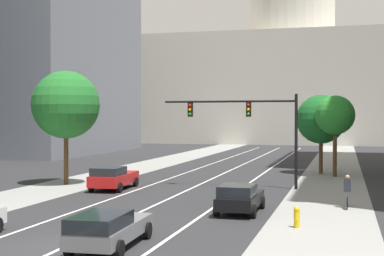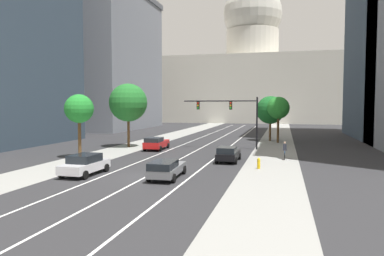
# 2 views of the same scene
# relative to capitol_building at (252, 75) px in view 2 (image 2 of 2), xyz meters

# --- Properties ---
(ground_plane) EXTENTS (400.00, 400.00, 0.00)m
(ground_plane) POSITION_rel_capitol_building_xyz_m (0.00, -50.10, -14.60)
(ground_plane) COLOR #2B2B2D
(sidewalk_left) EXTENTS (4.78, 130.00, 0.01)m
(sidewalk_left) POSITION_rel_capitol_building_xyz_m (-8.77, -55.10, -14.60)
(sidewalk_left) COLOR gray
(sidewalk_left) RESTS_ON ground
(sidewalk_right) EXTENTS (4.78, 130.00, 0.01)m
(sidewalk_right) POSITION_rel_capitol_building_xyz_m (8.77, -55.10, -14.60)
(sidewalk_right) COLOR gray
(sidewalk_right) RESTS_ON ground
(lane_stripe_left) EXTENTS (0.16, 90.00, 0.01)m
(lane_stripe_left) POSITION_rel_capitol_building_xyz_m (-3.19, -65.10, -14.59)
(lane_stripe_left) COLOR white
(lane_stripe_left) RESTS_ON ground
(lane_stripe_center) EXTENTS (0.16, 90.00, 0.01)m
(lane_stripe_center) POSITION_rel_capitol_building_xyz_m (0.00, -65.10, -14.59)
(lane_stripe_center) COLOR white
(lane_stripe_center) RESTS_ON ground
(lane_stripe_right) EXTENTS (0.16, 90.00, 0.01)m
(lane_stripe_right) POSITION_rel_capitol_building_xyz_m (3.19, -65.10, -14.59)
(lane_stripe_right) COLOR white
(lane_stripe_right) RESTS_ON ground
(office_tower_far_left) EXTENTS (16.62, 28.93, 30.31)m
(office_tower_far_left) POSITION_rel_capitol_building_xyz_m (-28.66, -39.81, 0.58)
(office_tower_far_left) COLOR gray
(office_tower_far_left) RESTS_ON ground
(capitol_building) EXTENTS (54.62, 24.27, 43.24)m
(capitol_building) POSITION_rel_capitol_building_xyz_m (0.00, 0.00, 0.00)
(capitol_building) COLOR beige
(capitol_building) RESTS_ON ground
(car_red) EXTENTS (2.28, 4.84, 1.53)m
(car_red) POSITION_rel_capitol_building_xyz_m (-4.77, -74.56, -13.81)
(car_red) COLOR red
(car_red) RESTS_ON ground
(car_gray) EXTENTS (2.15, 4.84, 1.36)m
(car_gray) POSITION_rel_capitol_building_xyz_m (1.61, -90.22, -13.87)
(car_gray) COLOR slate
(car_gray) RESTS_ON ground
(car_black) EXTENTS (1.98, 4.27, 1.45)m
(car_black) POSITION_rel_capitol_building_xyz_m (4.78, -81.52, -13.85)
(car_black) COLOR black
(car_black) RESTS_ON ground
(car_white) EXTENTS (2.16, 4.58, 1.56)m
(car_white) POSITION_rel_capitol_building_xyz_m (-4.79, -90.37, -13.79)
(car_white) COLOR silver
(car_white) RESTS_ON ground
(traffic_signal_mast) EXTENTS (9.01, 0.39, 6.21)m
(traffic_signal_mast) POSITION_rel_capitol_building_xyz_m (3.72, -71.35, -10.06)
(traffic_signal_mast) COLOR black
(traffic_signal_mast) RESTS_ON ground
(fire_hydrant) EXTENTS (0.26, 0.35, 0.91)m
(fire_hydrant) POSITION_rel_capitol_building_xyz_m (7.79, -84.53, -14.14)
(fire_hydrant) COLOR yellow
(fire_hydrant) RESTS_ON ground
(cyclist) EXTENTS (0.37, 1.70, 1.72)m
(cyclist) POSITION_rel_capitol_building_xyz_m (9.88, -78.53, -13.75)
(cyclist) COLOR black
(cyclist) RESTS_ON ground
(street_tree_far_right) EXTENTS (4.08, 4.08, 6.58)m
(street_tree_far_right) POSITION_rel_capitol_building_xyz_m (7.83, -60.33, -10.08)
(street_tree_far_right) COLOR #51381E
(street_tree_far_right) RESTS_ON ground
(street_tree_near_right) EXTENTS (3.10, 3.10, 6.42)m
(street_tree_near_right) POSITION_rel_capitol_building_xyz_m (8.99, -62.65, -9.77)
(street_tree_near_right) COLOR #51381E
(street_tree_near_right) RESTS_ON ground
(street_tree_mid_left) EXTENTS (2.85, 2.85, 6.34)m
(street_tree_mid_left) POSITION_rel_capitol_building_xyz_m (-9.93, -82.57, -9.74)
(street_tree_mid_left) COLOR #51381E
(street_tree_mid_left) RESTS_ON ground
(street_tree_near_left) EXTENTS (4.74, 4.74, 7.94)m
(street_tree_near_left) POSITION_rel_capitol_building_xyz_m (-9.07, -72.72, -9.05)
(street_tree_near_left) COLOR #51381E
(street_tree_near_left) RESTS_ON ground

